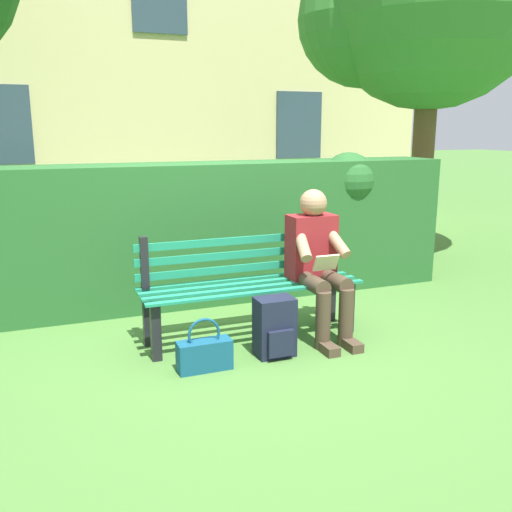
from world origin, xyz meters
TOP-DOWN VIEW (x-y plane):
  - ground at (0.00, 0.00)m, footprint 60.00×60.00m
  - park_bench at (0.00, -0.07)m, footprint 1.76×0.47m
  - person_seated at (-0.53, 0.10)m, footprint 0.44×0.73m
  - hedge_backdrop at (-0.04, -1.18)m, footprint 4.90×0.68m
  - building_facade at (-0.57, -7.16)m, footprint 10.12×3.04m
  - backpack at (-0.04, 0.38)m, footprint 0.28×0.27m
  - handbag at (0.52, 0.45)m, footprint 0.38×0.14m

SIDE VIEW (x-z plane):
  - ground at x=0.00m, z-range 0.00..0.00m
  - handbag at x=0.52m, z-range -0.07..0.31m
  - backpack at x=-0.04m, z-range 0.00..0.44m
  - park_bench at x=0.00m, z-range 0.02..0.87m
  - person_seated at x=-0.53m, z-range 0.04..1.22m
  - hedge_backdrop at x=-0.04m, z-range -0.01..1.40m
  - building_facade at x=-0.57m, z-range 0.00..6.05m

